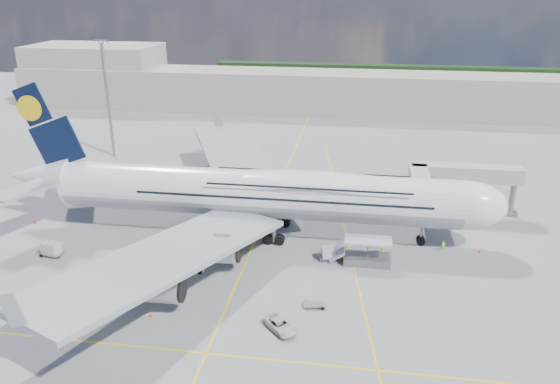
# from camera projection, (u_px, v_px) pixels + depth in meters

# --- Properties ---
(ground) EXTENTS (300.00, 300.00, 0.00)m
(ground) POSITION_uv_depth(u_px,v_px,m) (245.00, 264.00, 76.96)
(ground) COLOR gray
(ground) RESTS_ON ground
(taxi_line_main) EXTENTS (0.25, 220.00, 0.01)m
(taxi_line_main) POSITION_uv_depth(u_px,v_px,m) (245.00, 264.00, 76.96)
(taxi_line_main) COLOR yellow
(taxi_line_main) RESTS_ON ground
(taxi_line_cross) EXTENTS (120.00, 0.25, 0.01)m
(taxi_line_cross) POSITION_uv_depth(u_px,v_px,m) (206.00, 353.00, 58.56)
(taxi_line_cross) COLOR yellow
(taxi_line_cross) RESTS_ON ground
(taxi_line_diag) EXTENTS (14.16, 99.06, 0.01)m
(taxi_line_diag) POSITION_uv_depth(u_px,v_px,m) (347.00, 239.00, 84.21)
(taxi_line_diag) COLOR yellow
(taxi_line_diag) RESTS_ON ground
(airliner) EXTENTS (77.26, 79.15, 23.71)m
(airliner) POSITION_uv_depth(u_px,v_px,m) (259.00, 193.00, 83.62)
(airliner) COLOR white
(airliner) RESTS_ON ground
(jet_bridge) EXTENTS (18.80, 12.10, 8.50)m
(jet_bridge) POSITION_uv_depth(u_px,v_px,m) (448.00, 179.00, 89.56)
(jet_bridge) COLOR #B7B7BC
(jet_bridge) RESTS_ON ground
(cargo_loader) EXTENTS (8.53, 3.20, 3.67)m
(cargo_loader) POSITION_uv_depth(u_px,v_px,m) (366.00, 255.00, 76.82)
(cargo_loader) COLOR silver
(cargo_loader) RESTS_ON ground
(light_mast) EXTENTS (3.00, 0.70, 25.50)m
(light_mast) POSITION_uv_depth(u_px,v_px,m) (108.00, 98.00, 119.16)
(light_mast) COLOR gray
(light_mast) RESTS_ON ground
(terminal) EXTENTS (180.00, 16.00, 12.00)m
(terminal) POSITION_uv_depth(u_px,v_px,m) (311.00, 92.00, 162.21)
(terminal) COLOR #B2AD9E
(terminal) RESTS_ON ground
(hangar) EXTENTS (40.00, 22.00, 18.00)m
(hangar) POSITION_uv_depth(u_px,v_px,m) (97.00, 74.00, 175.51)
(hangar) COLOR #B2AD9E
(hangar) RESTS_ON ground
(tree_line) EXTENTS (160.00, 6.00, 8.00)m
(tree_line) POSITION_uv_depth(u_px,v_px,m) (432.00, 77.00, 198.76)
(tree_line) COLOR #193814
(tree_line) RESTS_ON ground
(dolly_row_a) EXTENTS (3.38, 1.83, 0.49)m
(dolly_row_a) POSITION_uv_depth(u_px,v_px,m) (93.00, 307.00, 66.22)
(dolly_row_a) COLOR gray
(dolly_row_a) RESTS_ON ground
(dolly_row_b) EXTENTS (3.18, 2.33, 0.42)m
(dolly_row_b) POSITION_uv_depth(u_px,v_px,m) (117.00, 288.00, 70.39)
(dolly_row_b) COLOR gray
(dolly_row_b) RESTS_ON ground
(dolly_row_c) EXTENTS (3.43, 2.36, 0.46)m
(dolly_row_c) POSITION_uv_depth(u_px,v_px,m) (117.00, 286.00, 70.70)
(dolly_row_c) COLOR gray
(dolly_row_c) RESTS_ON ground
(dolly_back) EXTENTS (3.53, 2.30, 2.07)m
(dolly_back) POSITION_uv_depth(u_px,v_px,m) (51.00, 249.00, 78.83)
(dolly_back) COLOR gray
(dolly_back) RESTS_ON ground
(dolly_nose_far) EXTENTS (2.93, 1.98, 0.39)m
(dolly_nose_far) POSITION_uv_depth(u_px,v_px,m) (314.00, 304.00, 66.80)
(dolly_nose_far) COLOR gray
(dolly_nose_far) RESTS_ON ground
(dolly_nose_near) EXTENTS (3.27, 2.36, 1.86)m
(dolly_nose_near) POSITION_uv_depth(u_px,v_px,m) (329.00, 253.00, 77.89)
(dolly_nose_near) COLOR gray
(dolly_nose_near) RESTS_ON ground
(baggage_tug) EXTENTS (3.40, 2.26, 1.95)m
(baggage_tug) POSITION_uv_depth(u_px,v_px,m) (193.00, 266.00, 74.70)
(baggage_tug) COLOR silver
(baggage_tug) RESTS_ON ground
(catering_truck_inner) EXTENTS (6.62, 3.78, 3.72)m
(catering_truck_inner) POSITION_uv_depth(u_px,v_px,m) (250.00, 198.00, 95.17)
(catering_truck_inner) COLOR gray
(catering_truck_inner) RESTS_ON ground
(catering_truck_outer) EXTENTS (7.11, 3.53, 4.07)m
(catering_truck_outer) POSITION_uv_depth(u_px,v_px,m) (236.00, 161.00, 114.42)
(catering_truck_outer) COLOR gray
(catering_truck_outer) RESTS_ON ground
(service_van) EXTENTS (4.69, 4.85, 1.28)m
(service_van) POSITION_uv_depth(u_px,v_px,m) (280.00, 325.00, 62.22)
(service_van) COLOR silver
(service_van) RESTS_ON ground
(crew_nose) EXTENTS (0.69, 0.54, 1.66)m
(crew_nose) POSITION_uv_depth(u_px,v_px,m) (443.00, 246.00, 80.26)
(crew_nose) COLOR #DFFF1A
(crew_nose) RESTS_ON ground
(crew_loader) EXTENTS (0.96, 0.98, 1.60)m
(crew_loader) POSITION_uv_depth(u_px,v_px,m) (342.00, 256.00, 77.42)
(crew_loader) COLOR #D8F119
(crew_loader) RESTS_ON ground
(crew_wing) EXTENTS (0.75, 1.07, 1.69)m
(crew_wing) POSITION_uv_depth(u_px,v_px,m) (155.00, 265.00, 74.91)
(crew_wing) COLOR #D0FF1A
(crew_wing) RESTS_ON ground
(crew_van) EXTENTS (0.77, 0.90, 1.55)m
(crew_van) POSITION_uv_depth(u_px,v_px,m) (382.00, 248.00, 79.73)
(crew_van) COLOR #C7F119
(crew_van) RESTS_ON ground
(crew_tug) EXTENTS (1.21, 0.86, 1.69)m
(crew_tug) POSITION_uv_depth(u_px,v_px,m) (151.00, 290.00, 68.81)
(crew_tug) COLOR #A1F219
(crew_tug) RESTS_ON ground
(cone_nose) EXTENTS (0.45, 0.45, 0.58)m
(cone_nose) POSITION_uv_depth(u_px,v_px,m) (479.00, 251.00, 79.98)
(cone_nose) COLOR #FA3C0D
(cone_nose) RESTS_ON ground
(cone_wing_left_inner) EXTENTS (0.45, 0.45, 0.58)m
(cone_wing_left_inner) POSITION_uv_depth(u_px,v_px,m) (260.00, 204.00, 96.57)
(cone_wing_left_inner) COLOR #FA3C0D
(cone_wing_left_inner) RESTS_ON ground
(cone_wing_left_outer) EXTENTS (0.46, 0.46, 0.59)m
(cone_wing_left_outer) POSITION_uv_depth(u_px,v_px,m) (240.00, 171.00, 113.14)
(cone_wing_left_outer) COLOR #FA3C0D
(cone_wing_left_outer) RESTS_ON ground
(cone_wing_right_inner) EXTENTS (0.42, 0.42, 0.53)m
(cone_wing_right_inner) POSITION_uv_depth(u_px,v_px,m) (174.00, 269.00, 75.15)
(cone_wing_right_inner) COLOR #FA3C0D
(cone_wing_right_inner) RESTS_ON ground
(cone_wing_right_outer) EXTENTS (0.38, 0.38, 0.48)m
(cone_wing_right_outer) POSITION_uv_depth(u_px,v_px,m) (151.00, 315.00, 64.85)
(cone_wing_right_outer) COLOR #FA3C0D
(cone_wing_right_outer) RESTS_ON ground
(cone_tail) EXTENTS (0.45, 0.45, 0.57)m
(cone_tail) POSITION_uv_depth(u_px,v_px,m) (35.00, 222.00, 89.61)
(cone_tail) COLOR #FA3C0D
(cone_tail) RESTS_ON ground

